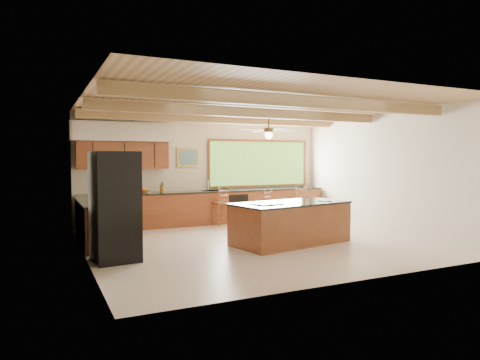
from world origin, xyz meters
name	(u,v)px	position (x,y,z in m)	size (l,w,h in m)	color
ground	(260,242)	(0.00, 0.00, 0.00)	(7.20, 7.20, 0.00)	beige
room_shell	(240,141)	(-0.17, 0.65, 2.21)	(7.27, 6.54, 3.02)	beige
counter_run	(187,210)	(-0.82, 2.52, 0.46)	(7.12, 3.10, 1.24)	brown
island	(291,223)	(0.53, -0.42, 0.45)	(2.72, 1.62, 0.91)	brown
refrigerator	(115,207)	(-3.13, -0.43, 0.98)	(0.83, 0.81, 1.95)	black
bar_stool_a	(221,203)	(0.10, 2.39, 0.62)	(0.43, 0.43, 1.04)	brown
bar_stool_b	(300,202)	(2.05, 1.54, 0.63)	(0.46, 0.46, 1.07)	brown
bar_stool_c	(264,205)	(0.96, 1.55, 0.61)	(0.47, 0.47, 1.03)	brown
bar_stool_d	(301,200)	(2.65, 2.40, 0.60)	(0.45, 0.45, 1.02)	brown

